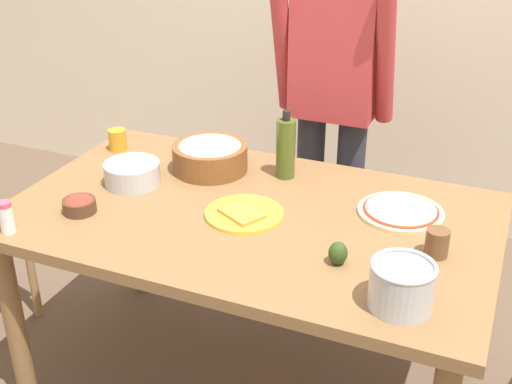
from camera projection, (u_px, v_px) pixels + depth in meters
The scene contains 13 objects.
dining_table at pixel (250, 235), 2.24m from camera, with size 1.60×0.96×0.76m.
person_cook at pixel (334, 95), 2.73m from camera, with size 0.49×0.25×1.62m.
pizza_raw_on_board at pixel (401, 211), 2.19m from camera, with size 0.28×0.28×0.02m.
plate_with_slice at pixel (244, 214), 2.17m from camera, with size 0.26×0.26×0.02m.
popcorn_bowl at pixel (210, 155), 2.47m from camera, with size 0.28×0.28×0.11m.
mixing_bowl_steel at pixel (132, 173), 2.38m from camera, with size 0.20×0.20×0.08m.
small_sauce_bowl at pixel (79, 204), 2.19m from camera, with size 0.11×0.11×0.06m.
olive_oil_bottle at pixel (286, 148), 2.40m from camera, with size 0.07×0.07×0.26m.
steel_pot at pixel (402, 285), 1.71m from camera, with size 0.17×0.17×0.13m.
cup_orange at pixel (118, 140), 2.65m from camera, with size 0.07×0.07×0.09m, color orange.
cup_small_brown at pixel (437, 243), 1.94m from camera, with size 0.07×0.07×0.09m, color brown.
salt_shaker at pixel (6, 217), 2.06m from camera, with size 0.04×0.04×0.11m.
avocado at pixel (338, 253), 1.91m from camera, with size 0.06×0.06×0.07m, color #2D4219.
Camera 1 is at (0.77, -1.78, 1.81)m, focal length 46.58 mm.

